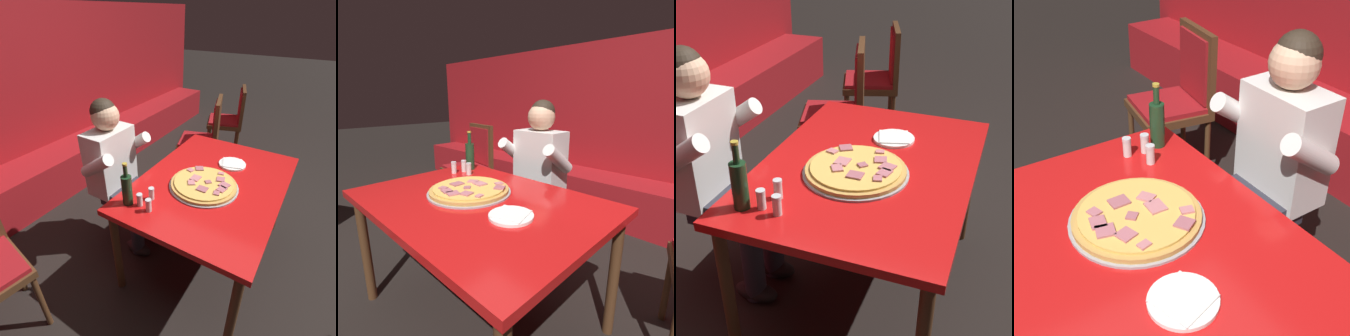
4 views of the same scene
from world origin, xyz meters
The scene contains 12 objects.
ground_plane centered at (0.00, 0.00, 0.00)m, with size 24.00×24.00×0.00m, color black.
booth_wall_panel centered at (0.00, 2.18, 0.95)m, with size 6.80×0.16×1.90m, color maroon.
booth_bench centered at (0.00, 1.86, 0.23)m, with size 6.46×0.48×0.46m, color maroon.
main_dining_table centered at (0.00, 0.00, 0.68)m, with size 1.35×0.96×0.75m.
pizza centered at (-0.10, 0.03, 0.77)m, with size 0.48×0.48×0.05m.
plate_white_paper centered at (0.29, -0.04, 0.76)m, with size 0.21×0.21×0.02m.
beer_bottle centered at (-0.52, 0.36, 0.86)m, with size 0.07×0.07×0.29m.
shaker_oregano centered at (-0.50, 0.28, 0.79)m, with size 0.04×0.04×0.09m.
shaker_red_pepper_flakes centered at (-0.40, 0.26, 0.79)m, with size 0.04×0.04×0.09m.
shaker_parmesan centered at (-0.51, 0.20, 0.79)m, with size 0.04×0.04×0.09m.
diner_seated_blue_shirt centered at (-0.19, 0.72, 0.71)m, with size 0.53×0.53×1.27m.
dining_chair_far_right centered at (-1.23, 0.94, 0.60)m, with size 0.51×0.51×1.00m.
Camera 2 is at (1.04, -0.84, 1.28)m, focal length 28.00 mm.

